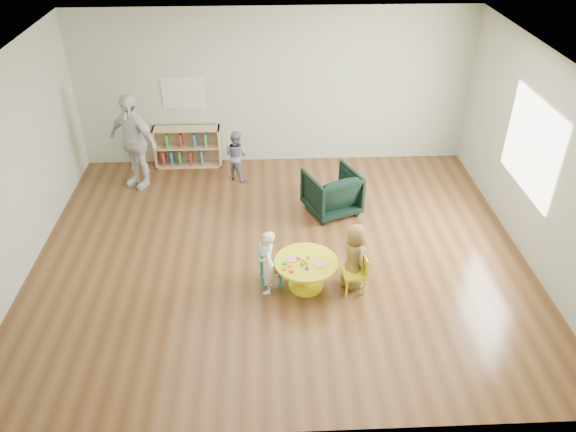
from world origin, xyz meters
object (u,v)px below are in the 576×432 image
object	(u,v)px
child_left	(267,262)
child_right	(354,257)
kid_chair_left	(268,265)
armchair	(332,192)
activity_table	(306,269)
toddler	(236,155)
adult_caretaker	(133,141)
kid_chair_right	(357,272)
bookshelf	(187,147)

from	to	relation	value
child_left	child_right	distance (m)	1.13
kid_chair_left	armchair	xyz separation A→B (m)	(1.05, 1.78, 0.05)
activity_table	kid_chair_left	distance (m)	0.51
toddler	adult_caretaker	xyz separation A→B (m)	(-1.70, -0.14, 0.37)
kid_chair_right	child_right	world-z (taller)	child_right
activity_table	bookshelf	world-z (taller)	bookshelf
armchair	toddler	bearing A→B (deg)	-59.20
kid_chair_left	kid_chair_right	size ratio (longest dim) A/B	1.03
activity_table	child_right	size ratio (longest dim) A/B	0.88
child_right	toddler	xyz separation A→B (m)	(-1.63, 3.04, -0.02)
child_right	activity_table	bearing A→B (deg)	68.08
toddler	bookshelf	bearing A→B (deg)	3.31
child_left	child_right	xyz separation A→B (m)	(1.13, 0.05, 0.02)
kid_chair_left	child_left	distance (m)	0.21
child_left	adult_caretaker	distance (m)	3.70
kid_chair_left	toddler	distance (m)	2.99
bookshelf	child_left	bearing A→B (deg)	-68.78
toddler	kid_chair_left	bearing A→B (deg)	135.07
child_right	adult_caretaker	xyz separation A→B (m)	(-3.33, 2.90, 0.35)
activity_table	child_right	bearing A→B (deg)	-0.34
kid_chair_right	child_left	world-z (taller)	child_left
activity_table	child_right	world-z (taller)	child_right
armchair	child_right	distance (m)	1.88
child_left	kid_chair_left	bearing A→B (deg)	179.89
activity_table	kid_chair_right	distance (m)	0.67
bookshelf	adult_caretaker	bearing A→B (deg)	-137.58
armchair	adult_caretaker	world-z (taller)	adult_caretaker
kid_chair_right	toddler	world-z (taller)	toddler
kid_chair_left	armchair	bearing A→B (deg)	146.10
kid_chair_left	adult_caretaker	distance (m)	3.61
bookshelf	child_right	distance (m)	4.42
armchair	toddler	world-z (taller)	toddler
activity_table	bookshelf	xyz separation A→B (m)	(-1.93, 3.61, 0.07)
bookshelf	child_right	world-z (taller)	child_right
activity_table	child_left	xyz separation A→B (m)	(-0.51, -0.05, 0.17)
activity_table	kid_chair_left	size ratio (longest dim) A/B	1.48
kid_chair_right	adult_caretaker	size ratio (longest dim) A/B	0.33
child_right	child_left	bearing A→B (deg)	70.83
kid_chair_left	child_right	size ratio (longest dim) A/B	0.59
bookshelf	child_right	bearing A→B (deg)	-54.79
kid_chair_right	bookshelf	distance (m)	4.52
kid_chair_left	adult_caretaker	world-z (taller)	adult_caretaker
kid_chair_left	kid_chair_right	xyz separation A→B (m)	(1.16, -0.18, -0.01)
kid_chair_left	toddler	world-z (taller)	toddler
kid_chair_left	armchair	world-z (taller)	armchair
kid_chair_right	child_left	distance (m)	1.18
toddler	armchair	bearing A→B (deg)	178.43
activity_table	bookshelf	distance (m)	4.09
bookshelf	toddler	distance (m)	1.09
activity_table	toddler	world-z (taller)	toddler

